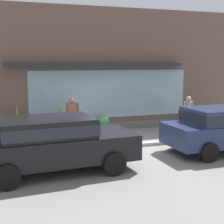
% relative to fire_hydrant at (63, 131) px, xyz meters
% --- Properties ---
extents(ground_plane, '(60.00, 60.00, 0.00)m').
position_rel_fire_hydrant_xyz_m(ground_plane, '(1.96, -0.89, -0.51)').
color(ground_plane, gray).
extents(curb_strip, '(14.00, 0.24, 0.12)m').
position_rel_fire_hydrant_xyz_m(curb_strip, '(1.96, -1.09, -0.45)').
color(curb_strip, '#B2B2AD').
rests_on(curb_strip, ground_plane).
extents(storefront, '(14.00, 0.81, 5.39)m').
position_rel_fire_hydrant_xyz_m(storefront, '(1.97, 2.29, 2.13)').
color(storefront, brown).
rests_on(storefront, ground_plane).
extents(fire_hydrant, '(0.43, 0.40, 0.99)m').
position_rel_fire_hydrant_xyz_m(fire_hydrant, '(0.00, 0.00, 0.00)').
color(fire_hydrant, red).
rests_on(fire_hydrant, ground_plane).
extents(pedestrian_with_handbag, '(0.64, 0.41, 1.71)m').
position_rel_fire_hydrant_xyz_m(pedestrian_with_handbag, '(0.50, 0.54, 0.50)').
color(pedestrian_with_handbag, '#8E333D').
rests_on(pedestrian_with_handbag, ground_plane).
extents(pedestrian_passerby, '(0.47, 0.29, 1.64)m').
position_rel_fire_hydrant_xyz_m(pedestrian_passerby, '(5.20, -0.09, 0.46)').
color(pedestrian_passerby, '#8E333D').
rests_on(pedestrian_passerby, ground_plane).
extents(parked_car_navy, '(4.19, 2.05, 1.51)m').
position_rel_fire_hydrant_xyz_m(parked_car_navy, '(5.02, -2.66, 0.36)').
color(parked_car_navy, navy).
rests_on(parked_car_navy, ground_plane).
extents(parked_car_black, '(4.59, 2.29, 1.54)m').
position_rel_fire_hydrant_xyz_m(parked_car_black, '(-0.85, -2.94, 0.38)').
color(parked_car_black, black).
rests_on(parked_car_black, ground_plane).
extents(potted_plant_window_center, '(0.40, 0.40, 1.31)m').
position_rel_fire_hydrant_xyz_m(potted_plant_window_center, '(-1.52, 1.79, 0.13)').
color(potted_plant_window_center, '#33473D').
rests_on(potted_plant_window_center, ground_plane).
extents(potted_plant_window_right, '(0.51, 0.51, 0.76)m').
position_rel_fire_hydrant_xyz_m(potted_plant_window_right, '(2.07, 1.61, -0.12)').
color(potted_plant_window_right, '#9E6042').
rests_on(potted_plant_window_right, ground_plane).
extents(potted_plant_by_entrance, '(0.41, 0.41, 1.30)m').
position_rel_fire_hydrant_xyz_m(potted_plant_by_entrance, '(0.17, 1.58, 0.12)').
color(potted_plant_by_entrance, '#B7B2A3').
rests_on(potted_plant_by_entrance, ground_plane).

